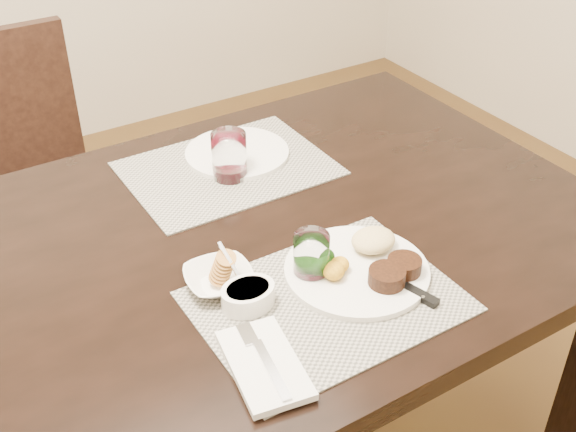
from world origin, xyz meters
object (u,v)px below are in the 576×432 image
chair_far (25,170)px  wine_glass_near (311,258)px  steak_knife (404,284)px  far_plate (237,153)px  cracker_bowl (219,278)px  dinner_plate (363,265)px

chair_far → wine_glass_near: size_ratio=9.75×
steak_knife → wine_glass_near: bearing=122.3°
wine_glass_near → far_plate: wine_glass_near is taller
cracker_bowl → steak_knife: bearing=-32.3°
chair_far → steak_knife: (0.41, -1.23, 0.26)m
dinner_plate → wine_glass_near: (-0.09, 0.04, 0.03)m
dinner_plate → far_plate: size_ratio=1.10×
cracker_bowl → far_plate: (0.26, 0.41, -0.01)m
dinner_plate → far_plate: dinner_plate is taller
dinner_plate → steak_knife: size_ratio=1.16×
chair_far → far_plate: chair_far is taller
chair_far → cracker_bowl: 1.09m
dinner_plate → cracker_bowl: cracker_bowl is taller
dinner_plate → cracker_bowl: 0.27m
cracker_bowl → wine_glass_near: size_ratio=1.54×
chair_far → far_plate: 0.79m
chair_far → steak_knife: bearing=-71.6°
wine_glass_near → steak_knife: bearing=-42.2°
steak_knife → wine_glass_near: size_ratio=2.55×
chair_far → dinner_plate: chair_far is taller
dinner_plate → steak_knife: bearing=-70.7°
far_plate → dinner_plate: bearing=-91.1°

